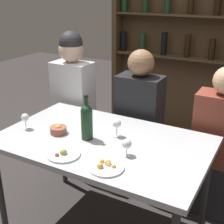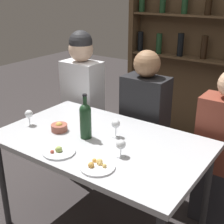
# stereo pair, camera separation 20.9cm
# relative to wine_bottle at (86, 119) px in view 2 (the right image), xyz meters

# --- Properties ---
(dining_table) EXTENTS (1.38, 0.84, 0.75)m
(dining_table) POSITION_rel_wine_bottle_xyz_m (0.10, 0.04, -0.19)
(dining_table) COLOR #B7BABF
(dining_table) RESTS_ON ground_plane
(wine_rack_wall) EXTENTS (1.80, 0.21, 2.13)m
(wine_rack_wall) POSITION_rel_wine_bottle_xyz_m (0.10, 1.92, 0.23)
(wine_rack_wall) COLOR #4C3823
(wine_rack_wall) RESTS_ON ground_plane
(wine_bottle) EXTENTS (0.08, 0.08, 0.30)m
(wine_bottle) POSITION_rel_wine_bottle_xyz_m (0.00, 0.00, 0.00)
(wine_bottle) COLOR #19381E
(wine_bottle) RESTS_ON dining_table
(wine_glass_0) EXTENTS (0.06, 0.06, 0.11)m
(wine_glass_0) POSITION_rel_wine_bottle_xyz_m (-0.46, -0.08, -0.05)
(wine_glass_0) COLOR silver
(wine_glass_0) RESTS_ON dining_table
(wine_glass_1) EXTENTS (0.06, 0.06, 0.10)m
(wine_glass_1) POSITION_rel_wine_bottle_xyz_m (0.32, -0.07, -0.06)
(wine_glass_1) COLOR silver
(wine_glass_1) RESTS_ON dining_table
(wine_glass_2) EXTENTS (0.06, 0.06, 0.12)m
(wine_glass_2) POSITION_rel_wine_bottle_xyz_m (0.15, 0.13, -0.05)
(wine_glass_2) COLOR silver
(wine_glass_2) RESTS_ON dining_table
(food_plate_0) EXTENTS (0.20, 0.20, 0.04)m
(food_plate_0) POSITION_rel_wine_bottle_xyz_m (0.29, -0.25, -0.12)
(food_plate_0) COLOR white
(food_plate_0) RESTS_ON dining_table
(food_plate_1) EXTENTS (0.20, 0.20, 0.04)m
(food_plate_1) POSITION_rel_wine_bottle_xyz_m (-0.00, -0.26, -0.12)
(food_plate_1) COLOR silver
(food_plate_1) RESTS_ON dining_table
(snack_bowl) EXTENTS (0.11, 0.11, 0.07)m
(snack_bowl) POSITION_rel_wine_bottle_xyz_m (-0.22, -0.03, -0.10)
(snack_bowl) COLOR #995142
(snack_bowl) RESTS_ON dining_table
(seated_person_left) EXTENTS (0.35, 0.22, 1.34)m
(seated_person_left) POSITION_rel_wine_bottle_xyz_m (-0.57, 0.64, -0.21)
(seated_person_left) COLOR #26262B
(seated_person_left) RESTS_ON ground_plane
(seated_person_center) EXTENTS (0.36, 0.22, 1.25)m
(seated_person_center) POSITION_rel_wine_bottle_xyz_m (0.09, 0.64, -0.29)
(seated_person_center) COLOR #26262B
(seated_person_center) RESTS_ON ground_plane
(seated_person_right) EXTENTS (0.37, 0.22, 1.19)m
(seated_person_right) POSITION_rel_wine_bottle_xyz_m (0.73, 0.64, -0.32)
(seated_person_right) COLOR #26262B
(seated_person_right) RESTS_ON ground_plane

